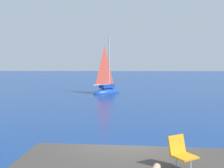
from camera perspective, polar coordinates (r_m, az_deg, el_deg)
sailboat_near at (r=30.89m, az=-1.04°, el=-1.20°), size 3.35×3.15×6.52m
beach_chair at (r=7.39m, az=13.21°, el=-12.59°), size 0.72×0.76×0.80m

